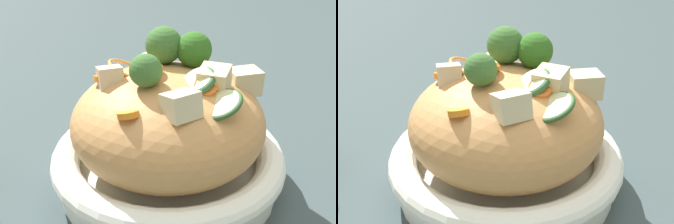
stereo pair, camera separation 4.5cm
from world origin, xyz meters
TOP-DOWN VIEW (x-y plane):
  - ground_plane at (0.00, 0.00)m, footprint 3.00×3.00m
  - serving_bowl at (0.00, 0.00)m, footprint 0.28×0.28m
  - noodle_heap at (0.00, -0.00)m, footprint 0.22×0.22m
  - broccoli_florets at (-0.01, -0.02)m, footprint 0.12×0.09m
  - carrot_coins at (0.03, 0.00)m, footprint 0.11×0.12m
  - zucchini_slices at (-0.02, 0.00)m, footprint 0.06×0.19m
  - chicken_chunks at (-0.02, 0.03)m, footprint 0.18×0.13m

SIDE VIEW (x-z plane):
  - ground_plane at x=0.00m, z-range 0.00..0.00m
  - serving_bowl at x=0.00m, z-range 0.00..0.06m
  - noodle_heap at x=0.00m, z-range 0.02..0.15m
  - chicken_chunks at x=-0.02m, z-range 0.11..0.16m
  - zucchini_slices at x=-0.02m, z-range 0.12..0.16m
  - carrot_coins at x=0.03m, z-range 0.12..0.15m
  - broccoli_florets at x=-0.01m, z-range 0.13..0.19m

